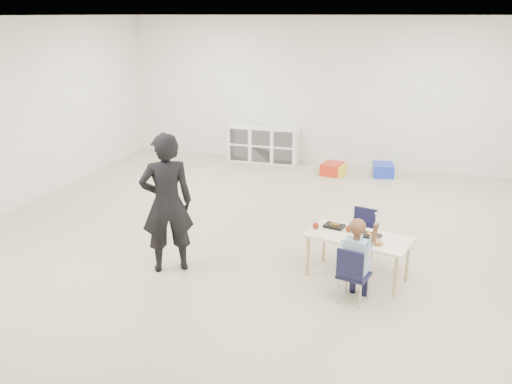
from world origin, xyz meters
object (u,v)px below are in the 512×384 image
(chair_near, at_px, (354,274))
(adult, at_px, (167,203))
(cubby_shelf, at_px, (264,144))
(table, at_px, (357,257))
(child, at_px, (355,258))

(chair_near, height_order, adult, adult)
(chair_near, xyz_separation_m, cubby_shelf, (-2.50, 5.04, 0.04))
(table, distance_m, chair_near, 0.52)
(chair_near, xyz_separation_m, adult, (-2.13, 0.11, 0.50))
(chair_near, bearing_deg, cubby_shelf, 129.37)
(chair_near, relative_size, adult, 0.38)
(table, relative_size, adult, 0.75)
(table, distance_m, adult, 2.20)
(table, height_order, adult, adult)
(chair_near, height_order, child, child)
(child, height_order, adult, adult)
(child, bearing_deg, cubby_shelf, 129.37)
(table, height_order, cubby_shelf, cubby_shelf)
(child, xyz_separation_m, cubby_shelf, (-2.50, 5.04, -0.13))
(chair_near, bearing_deg, adult, -169.86)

